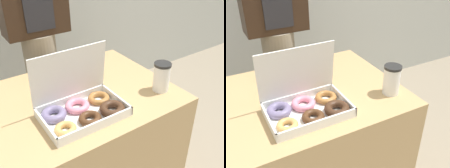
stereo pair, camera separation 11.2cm
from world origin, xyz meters
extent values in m
cube|color=tan|center=(0.00, 0.00, 0.36)|extent=(0.98, 0.71, 0.71)
cube|color=white|center=(-0.03, -0.16, 0.72)|extent=(0.35, 0.23, 0.01)
cube|color=white|center=(-0.20, -0.16, 0.74)|extent=(0.01, 0.23, 0.04)
cube|color=white|center=(0.14, -0.16, 0.74)|extent=(0.01, 0.23, 0.04)
cube|color=white|center=(-0.03, -0.28, 0.74)|extent=(0.35, 0.01, 0.04)
cube|color=white|center=(-0.03, -0.05, 0.74)|extent=(0.35, 0.01, 0.04)
cube|color=white|center=(-0.03, -0.06, 0.87)|extent=(0.35, 0.03, 0.23)
torus|color=tan|center=(-0.14, -0.22, 0.73)|extent=(0.11, 0.11, 0.03)
torus|color=slate|center=(-0.14, -0.11, 0.74)|extent=(0.15, 0.15, 0.03)
torus|color=#4C2D19|center=(-0.03, -0.22, 0.74)|extent=(0.13, 0.13, 0.03)
torus|color=pink|center=(-0.03, -0.11, 0.74)|extent=(0.15, 0.15, 0.03)
torus|color=#422819|center=(0.08, -0.22, 0.74)|extent=(0.14, 0.14, 0.04)
torus|color=#A87038|center=(0.08, -0.11, 0.73)|extent=(0.14, 0.14, 0.03)
cylinder|color=white|center=(0.39, -0.20, 0.78)|extent=(0.08, 0.08, 0.13)
cylinder|color=black|center=(0.39, -0.20, 0.85)|extent=(0.08, 0.08, 0.01)
cylinder|color=gray|center=(0.08, 0.60, 0.42)|extent=(0.22, 0.22, 0.84)
cube|color=#232328|center=(0.08, 0.51, 1.06)|extent=(0.18, 0.01, 0.35)
camera|label=1|loc=(-0.44, -0.97, 1.40)|focal=42.00mm
camera|label=2|loc=(-0.34, -1.03, 1.40)|focal=42.00mm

